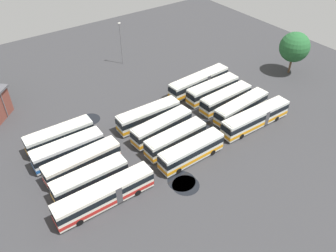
{
  "coord_description": "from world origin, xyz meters",
  "views": [
    {
      "loc": [
        26.01,
        37.97,
        37.71
      ],
      "look_at": [
        -1.15,
        0.08,
        1.48
      ],
      "focal_mm": 36.78,
      "sensor_mm": 36.0,
      "label": 1
    }
  ],
  "objects_px": {
    "lamp_post_mid_lot": "(0,95)",
    "lamp_post_far_corner": "(121,42)",
    "bus_row0_slot1": "(213,90)",
    "bus_row0_slot0": "(199,82)",
    "bus_row0_slot2": "(226,99)",
    "bus_row1_slot2": "(162,127)",
    "bus_row2_slot2": "(82,162)",
    "tree_west_edge": "(295,47)",
    "bus_row2_slot4": "(105,195)",
    "bus_row2_slot0": "(60,136)",
    "bus_row1_slot4": "(191,151)",
    "bus_row2_slot3": "(90,179)",
    "bus_row0_slot3": "(241,107)",
    "bus_row1_slot3": "(176,139)",
    "bus_row1_slot1": "(149,115)",
    "bus_row2_slot1": "(68,150)",
    "bus_row0_slot4": "(256,118)"
  },
  "relations": [
    {
      "from": "bus_row0_slot2",
      "to": "bus_row2_slot0",
      "type": "height_order",
      "value": "same"
    },
    {
      "from": "bus_row0_slot0",
      "to": "lamp_post_mid_lot",
      "type": "distance_m",
      "value": 37.34
    },
    {
      "from": "lamp_post_mid_lot",
      "to": "lamp_post_far_corner",
      "type": "relative_size",
      "value": 0.92
    },
    {
      "from": "bus_row0_slot3",
      "to": "lamp_post_mid_lot",
      "type": "distance_m",
      "value": 43.1
    },
    {
      "from": "bus_row0_slot2",
      "to": "bus_row2_slot2",
      "type": "relative_size",
      "value": 0.95
    },
    {
      "from": "bus_row2_slot2",
      "to": "bus_row1_slot3",
      "type": "bearing_deg",
      "value": 165.23
    },
    {
      "from": "bus_row0_slot1",
      "to": "lamp_post_far_corner",
      "type": "xyz_separation_m",
      "value": [
        7.36,
        -22.99,
        3.51
      ]
    },
    {
      "from": "lamp_post_mid_lot",
      "to": "lamp_post_far_corner",
      "type": "distance_m",
      "value": 28.41
    },
    {
      "from": "bus_row1_slot4",
      "to": "lamp_post_mid_lot",
      "type": "relative_size",
      "value": 1.26
    },
    {
      "from": "bus_row2_slot4",
      "to": "bus_row2_slot0",
      "type": "bearing_deg",
      "value": -88.93
    },
    {
      "from": "bus_row1_slot2",
      "to": "bus_row2_slot4",
      "type": "distance_m",
      "value": 16.7
    },
    {
      "from": "bus_row2_slot4",
      "to": "tree_west_edge",
      "type": "height_order",
      "value": "tree_west_edge"
    },
    {
      "from": "bus_row1_slot1",
      "to": "bus_row2_slot0",
      "type": "relative_size",
      "value": 1.07
    },
    {
      "from": "bus_row0_slot0",
      "to": "bus_row2_slot2",
      "type": "distance_m",
      "value": 30.38
    },
    {
      "from": "bus_row1_slot4",
      "to": "lamp_post_mid_lot",
      "type": "height_order",
      "value": "lamp_post_mid_lot"
    },
    {
      "from": "bus_row0_slot4",
      "to": "bus_row0_slot3",
      "type": "bearing_deg",
      "value": -93.42
    },
    {
      "from": "bus_row1_slot3",
      "to": "bus_row0_slot2",
      "type": "bearing_deg",
      "value": -164.82
    },
    {
      "from": "bus_row2_slot1",
      "to": "lamp_post_far_corner",
      "type": "distance_m",
      "value": 32.76
    },
    {
      "from": "bus_row0_slot1",
      "to": "lamp_post_far_corner",
      "type": "relative_size",
      "value": 1.19
    },
    {
      "from": "bus_row1_slot3",
      "to": "bus_row2_slot3",
      "type": "height_order",
      "value": "same"
    },
    {
      "from": "tree_west_edge",
      "to": "bus_row2_slot3",
      "type": "bearing_deg",
      "value": 6.3
    },
    {
      "from": "bus_row1_slot4",
      "to": "bus_row2_slot3",
      "type": "relative_size",
      "value": 1.02
    },
    {
      "from": "bus_row1_slot1",
      "to": "bus_row1_slot2",
      "type": "distance_m",
      "value": 4.07
    },
    {
      "from": "bus_row0_slot2",
      "to": "bus_row1_slot1",
      "type": "xyz_separation_m",
      "value": [
        14.89,
        -3.98,
        0.0
      ]
    },
    {
      "from": "lamp_post_far_corner",
      "to": "bus_row2_slot3",
      "type": "bearing_deg",
      "value": 53.63
    },
    {
      "from": "bus_row0_slot0",
      "to": "bus_row1_slot3",
      "type": "xyz_separation_m",
      "value": [
        14.74,
        11.77,
        -0.0
      ]
    },
    {
      "from": "bus_row0_slot0",
      "to": "bus_row1_slot1",
      "type": "height_order",
      "value": "same"
    },
    {
      "from": "lamp_post_far_corner",
      "to": "bus_row2_slot2",
      "type": "bearing_deg",
      "value": 50.62
    },
    {
      "from": "bus_row0_slot0",
      "to": "bus_row1_slot2",
      "type": "height_order",
      "value": "same"
    },
    {
      "from": "bus_row1_slot1",
      "to": "lamp_post_mid_lot",
      "type": "height_order",
      "value": "lamp_post_mid_lot"
    },
    {
      "from": "bus_row1_slot1",
      "to": "bus_row2_slot3",
      "type": "xyz_separation_m",
      "value": [
        15.14,
        8.05,
        -0.0
      ]
    },
    {
      "from": "bus_row0_slot0",
      "to": "tree_west_edge",
      "type": "distance_m",
      "value": 22.21
    },
    {
      "from": "bus_row1_slot4",
      "to": "lamp_post_far_corner",
      "type": "xyz_separation_m",
      "value": [
        -7.37,
        -34.71,
        3.51
      ]
    },
    {
      "from": "lamp_post_mid_lot",
      "to": "bus_row0_slot1",
      "type": "bearing_deg",
      "value": 154.32
    },
    {
      "from": "bus_row0_slot1",
      "to": "tree_west_edge",
      "type": "xyz_separation_m",
      "value": [
        -20.64,
        2.38,
        4.32
      ]
    },
    {
      "from": "bus_row0_slot1",
      "to": "bus_row2_slot2",
      "type": "bearing_deg",
      "value": 7.88
    },
    {
      "from": "bus_row0_slot0",
      "to": "lamp_post_far_corner",
      "type": "distance_m",
      "value": 20.74
    },
    {
      "from": "bus_row2_slot4",
      "to": "bus_row1_slot3",
      "type": "bearing_deg",
      "value": -165.43
    },
    {
      "from": "bus_row1_slot2",
      "to": "bus_row2_slot2",
      "type": "xyz_separation_m",
      "value": [
        14.6,
        0.09,
        0.0
      ]
    },
    {
      "from": "bus_row1_slot3",
      "to": "lamp_post_mid_lot",
      "type": "distance_m",
      "value": 32.09
    },
    {
      "from": "bus_row2_slot4",
      "to": "lamp_post_mid_lot",
      "type": "bearing_deg",
      "value": -79.45
    },
    {
      "from": "bus_row2_slot0",
      "to": "bus_row2_slot1",
      "type": "distance_m",
      "value": 3.91
    },
    {
      "from": "bus_row1_slot1",
      "to": "bus_row0_slot1",
      "type": "bearing_deg",
      "value": 179.73
    },
    {
      "from": "bus_row0_slot4",
      "to": "bus_row2_slot4",
      "type": "relative_size",
      "value": 1.0
    },
    {
      "from": "bus_row0_slot0",
      "to": "bus_row0_slot2",
      "type": "relative_size",
      "value": 1.28
    },
    {
      "from": "bus_row0_slot3",
      "to": "lamp_post_mid_lot",
      "type": "bearing_deg",
      "value": -34.92
    },
    {
      "from": "bus_row1_slot3",
      "to": "bus_row1_slot2",
      "type": "bearing_deg",
      "value": -90.16
    },
    {
      "from": "bus_row0_slot0",
      "to": "bus_row1_slot2",
      "type": "distance_m",
      "value": 16.68
    },
    {
      "from": "bus_row0_slot2",
      "to": "bus_row0_slot3",
      "type": "relative_size",
      "value": 0.93
    },
    {
      "from": "bus_row0_slot2",
      "to": "bus_row0_slot3",
      "type": "height_order",
      "value": "same"
    }
  ]
}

